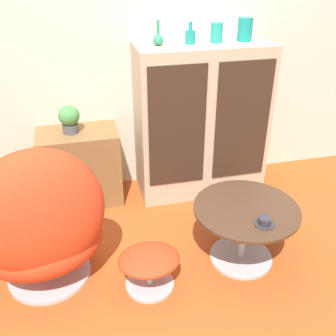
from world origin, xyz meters
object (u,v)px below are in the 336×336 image
(coffee_table, at_px, (245,225))
(vase_rightmost, at_px, (245,29))
(egg_chair, at_px, (42,228))
(vase_leftmost, at_px, (158,39))
(sideboard, at_px, (201,121))
(vase_inner_right, at_px, (217,32))
(vase_inner_left, at_px, (190,36))
(ottoman, at_px, (149,263))
(tv_console, at_px, (81,167))
(potted_plant, at_px, (69,118))
(teacup, at_px, (265,222))

(coffee_table, height_order, vase_rightmost, vase_rightmost)
(egg_chair, xyz_separation_m, vase_leftmost, (0.88, 0.87, 0.84))
(sideboard, distance_m, coffee_table, 1.00)
(vase_inner_right, bearing_deg, vase_inner_left, 180.00)
(sideboard, distance_m, vase_leftmost, 0.74)
(ottoman, height_order, vase_inner_left, vase_inner_left)
(vase_inner_left, bearing_deg, ottoman, -116.96)
(vase_leftmost, relative_size, vase_rightmost, 1.01)
(sideboard, height_order, ottoman, sideboard)
(coffee_table, xyz_separation_m, vase_inner_left, (-0.11, 0.94, 0.99))
(coffee_table, xyz_separation_m, vase_leftmost, (-0.35, 0.94, 0.98))
(tv_console, distance_m, vase_leftmost, 1.15)
(ottoman, height_order, vase_rightmost, vase_rightmost)
(sideboard, xyz_separation_m, vase_inner_left, (-0.11, 0.00, 0.66))
(egg_chair, distance_m, ottoman, 0.66)
(sideboard, xyz_separation_m, vase_rightmost, (0.31, 0.00, 0.69))
(sideboard, height_order, vase_leftmost, vase_leftmost)
(vase_leftmost, height_order, potted_plant, vase_leftmost)
(teacup, bearing_deg, egg_chair, 168.55)
(potted_plant, height_order, teacup, potted_plant)
(vase_rightmost, bearing_deg, sideboard, -179.28)
(sideboard, relative_size, vase_inner_right, 8.64)
(tv_console, distance_m, vase_inner_right, 1.45)
(vase_rightmost, height_order, teacup, vase_rightmost)
(coffee_table, height_order, vase_inner_left, vase_inner_left)
(sideboard, xyz_separation_m, vase_inner_right, (0.09, 0.00, 0.68))
(egg_chair, relative_size, ottoman, 2.56)
(ottoman, height_order, vase_inner_right, vase_inner_right)
(ottoman, bearing_deg, vase_rightmost, 47.75)
(potted_plant, bearing_deg, tv_console, -0.93)
(tv_console, xyz_separation_m, vase_leftmost, (0.63, -0.03, 0.96))
(teacup, bearing_deg, tv_console, 131.23)
(tv_console, distance_m, coffee_table, 1.38)
(egg_chair, height_order, vase_inner_left, vase_inner_left)
(tv_console, bearing_deg, vase_inner_left, -2.00)
(sideboard, height_order, potted_plant, sideboard)
(vase_leftmost, xyz_separation_m, potted_plant, (-0.67, 0.03, -0.55))
(vase_leftmost, bearing_deg, ottoman, -105.86)
(vase_leftmost, height_order, vase_inner_left, vase_leftmost)
(vase_inner_right, bearing_deg, tv_console, 178.37)
(tv_console, relative_size, vase_inner_left, 4.00)
(ottoman, bearing_deg, egg_chair, 163.74)
(coffee_table, bearing_deg, potted_plant, 136.26)
(sideboard, xyz_separation_m, tv_console, (-0.98, 0.03, -0.31))
(tv_console, xyz_separation_m, teacup, (1.01, -1.15, 0.13))
(vase_inner_left, xyz_separation_m, vase_rightmost, (0.42, 0.00, 0.03))
(vase_rightmost, bearing_deg, teacup, -103.58)
(sideboard, bearing_deg, vase_inner_left, 177.94)
(ottoman, xyz_separation_m, vase_inner_left, (0.53, 1.04, 1.09))
(vase_leftmost, height_order, vase_inner_right, vase_leftmost)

